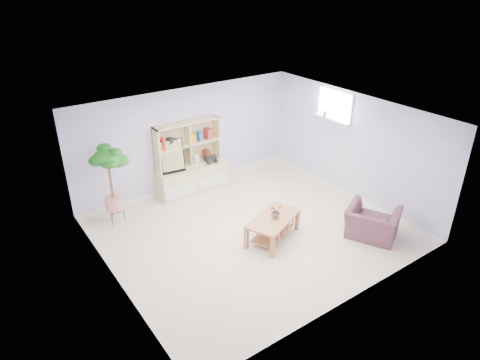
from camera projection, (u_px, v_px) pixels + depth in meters
floor at (251, 232)px, 8.53m from camera, size 5.50×5.00×0.01m
ceiling at (253, 117)px, 7.45m from camera, size 5.50×5.00×0.01m
walls at (252, 179)px, 7.99m from camera, size 5.51×5.01×2.40m
baseboard at (251, 230)px, 8.51m from camera, size 5.50×5.00×0.10m
window at (335, 105)px, 9.48m from camera, size 0.10×0.98×0.68m
window_sill at (332, 119)px, 9.59m from camera, size 0.14×1.00×0.04m
storage_unit at (191, 158)px, 9.75m from camera, size 1.68×0.57×1.68m
poster at (172, 156)px, 9.41m from camera, size 0.56×0.20×0.76m
toy_truck at (211, 159)px, 10.00m from camera, size 0.37×0.27×0.19m
coffee_table at (273, 228)px, 8.24m from camera, size 1.30×1.03×0.47m
table_plant at (276, 211)px, 8.08m from camera, size 0.30×0.28×0.28m
floor_tree at (111, 186)px, 8.51m from camera, size 0.80×0.80×1.68m
armchair at (373, 221)px, 8.25m from camera, size 1.17×1.23×0.71m
sill_plant at (326, 111)px, 9.67m from camera, size 0.17×0.15×0.26m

